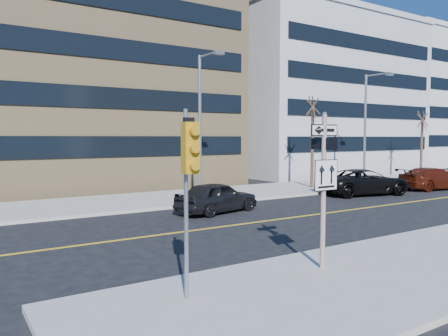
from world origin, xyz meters
TOP-DOWN VIEW (x-y plane):
  - ground at (0.00, 0.00)m, footprint 120.00×120.00m
  - far_sidewalk at (18.00, 12.00)m, footprint 66.00×6.00m
  - road_centerline at (12.00, 4.00)m, footprint 40.00×0.14m
  - sign_pole at (0.00, -2.51)m, footprint 0.92×0.92m
  - traffic_signal at (-4.00, -2.66)m, footprint 0.32×0.45m
  - parked_car_a at (2.62, 6.94)m, footprint 2.66×4.62m
  - parked_car_c at (13.75, 7.48)m, footprint 3.93×6.24m
  - parked_car_d at (19.92, 6.74)m, footprint 2.88×5.48m
  - streetlight_a at (4.00, 10.76)m, footprint 0.55×2.25m
  - streetlight_b at (18.00, 10.76)m, footprint 0.55×2.25m
  - street_tree_west at (13.00, 11.30)m, footprint 1.80×1.80m
  - street_tree_east at (26.00, 11.60)m, footprint 1.80×1.80m
  - building_brick at (2.00, 25.00)m, footprint 18.00×18.00m
  - building_grey_mid at (24.00, 24.00)m, footprint 20.00×16.00m
  - building_grey_far at (45.00, 27.00)m, footprint 18.00×18.00m

SIDE VIEW (x-z plane):
  - ground at x=0.00m, z-range 0.00..0.00m
  - road_centerline at x=12.00m, z-range 0.00..0.01m
  - far_sidewalk at x=18.00m, z-range 0.00..0.15m
  - parked_car_a at x=2.62m, z-range 0.00..1.48m
  - parked_car_d at x=19.92m, z-range 0.00..1.52m
  - parked_car_c at x=13.75m, z-range 0.00..1.61m
  - sign_pole at x=0.00m, z-range 0.41..4.47m
  - traffic_signal at x=-4.00m, z-range 1.03..5.03m
  - streetlight_a at x=4.00m, z-range 0.76..8.76m
  - streetlight_b at x=18.00m, z-range 0.76..8.76m
  - street_tree_east at x=26.00m, z-range 2.07..7.82m
  - street_tree_west at x=13.00m, z-range 2.35..8.70m
  - building_grey_mid at x=24.00m, z-range 0.00..15.00m
  - building_grey_far at x=45.00m, z-range 0.00..16.00m
  - building_brick at x=2.00m, z-range 0.00..18.00m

